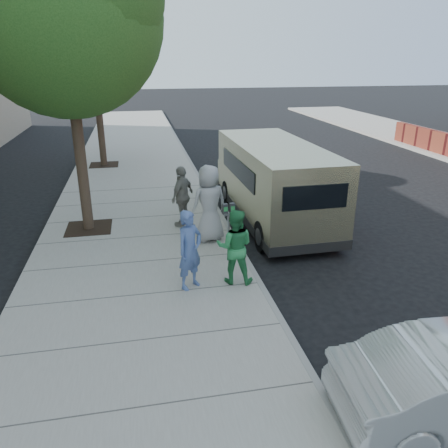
{
  "coord_description": "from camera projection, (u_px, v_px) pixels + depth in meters",
  "views": [
    {
      "loc": [
        -0.87,
        -9.19,
        4.52
      ],
      "look_at": [
        0.89,
        -0.46,
        1.1
      ],
      "focal_mm": 35.0,
      "sensor_mm": 36.0,
      "label": 1
    }
  ],
  "objects": [
    {
      "name": "sidewalk",
      "position": [
        139.0,
        265.0,
        9.98
      ],
      "size": [
        5.0,
        60.0,
        0.15
      ],
      "primitive_type": "cube",
      "color": "gray",
      "rests_on": "ground"
    },
    {
      "name": "person_gray_shirt",
      "position": [
        209.0,
        204.0,
        10.79
      ],
      "size": [
        1.09,
        0.87,
        1.94
      ],
      "primitive_type": "imported",
      "rotation": [
        0.0,
        0.0,
        3.44
      ],
      "color": "#9A9A9C",
      "rests_on": "sidewalk"
    },
    {
      "name": "person_striped_polo",
      "position": [
        182.0,
        196.0,
        11.83
      ],
      "size": [
        0.92,
        1.02,
        1.67
      ],
      "primitive_type": "imported",
      "rotation": [
        0.0,
        0.0,
        4.06
      ],
      "color": "gray",
      "rests_on": "sidewalk"
    },
    {
      "name": "person_green_shirt",
      "position": [
        235.0,
        247.0,
        8.8
      ],
      "size": [
        0.9,
        0.79,
        1.57
      ],
      "primitive_type": "imported",
      "rotation": [
        0.0,
        0.0,
        2.86
      ],
      "color": "#2B8548",
      "rests_on": "sidewalk"
    },
    {
      "name": "person_officer",
      "position": [
        190.0,
        250.0,
        8.58
      ],
      "size": [
        0.71,
        0.67,
        1.63
      ],
      "primitive_type": "imported",
      "rotation": [
        0.0,
        0.0,
        0.64
      ],
      "color": "#486099",
      "rests_on": "sidewalk"
    },
    {
      "name": "ground",
      "position": [
        183.0,
        264.0,
        10.19
      ],
      "size": [
        120.0,
        120.0,
        0.0
      ],
      "primitive_type": "plane",
      "color": "black",
      "rests_on": "ground"
    },
    {
      "name": "tree_near",
      "position": [
        65.0,
        9.0,
        9.98
      ],
      "size": [
        4.62,
        4.6,
        7.53
      ],
      "color": "black",
      "rests_on": "sidewalk"
    },
    {
      "name": "parking_meter",
      "position": [
        228.0,
        220.0,
        9.67
      ],
      "size": [
        0.29,
        0.14,
        1.37
      ],
      "rotation": [
        0.0,
        0.0,
        0.14
      ],
      "color": "gray",
      "rests_on": "sidewalk"
    },
    {
      "name": "van",
      "position": [
        273.0,
        181.0,
        12.49
      ],
      "size": [
        2.17,
        6.15,
        2.26
      ],
      "rotation": [
        0.0,
        0.0,
        0.02
      ],
      "color": "#C0B88A",
      "rests_on": "ground"
    },
    {
      "name": "curb_face",
      "position": [
        243.0,
        256.0,
        10.43
      ],
      "size": [
        0.12,
        60.0,
        0.16
      ],
      "primitive_type": "cube",
      "color": "gray",
      "rests_on": "ground"
    },
    {
      "name": "tree_far",
      "position": [
        94.0,
        47.0,
        17.18
      ],
      "size": [
        3.92,
        3.8,
        6.49
      ],
      "color": "black",
      "rests_on": "sidewalk"
    }
  ]
}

